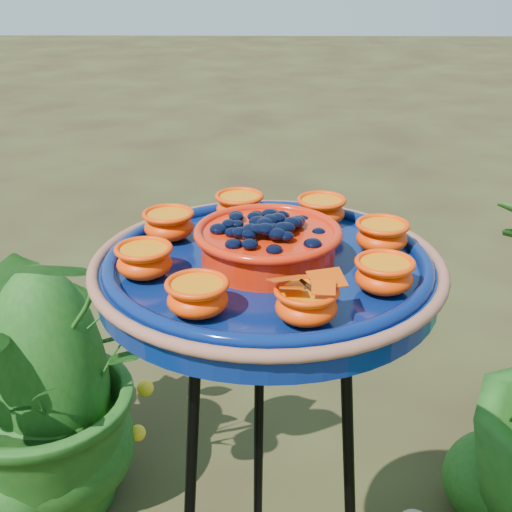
# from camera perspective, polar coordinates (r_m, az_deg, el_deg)

# --- Properties ---
(tripod_stand) EXTENTS (0.35, 0.37, 0.90)m
(tripod_stand) POSITION_cam_1_polar(r_m,az_deg,el_deg) (1.17, 0.80, -18.37)
(tripod_stand) COLOR black
(tripod_stand) RESTS_ON ground
(feeder_dish) EXTENTS (0.49, 0.49, 0.11)m
(feeder_dish) POSITION_cam_1_polar(r_m,az_deg,el_deg) (0.95, 0.94, -0.66)
(feeder_dish) COLOR #071953
(feeder_dish) RESTS_ON tripod_stand
(shrub_back_left) EXTENTS (0.89, 0.84, 0.78)m
(shrub_back_left) POSITION_cam_1_polar(r_m,az_deg,el_deg) (1.82, -16.31, -8.42)
(shrub_back_left) COLOR #154913
(shrub_back_left) RESTS_ON ground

